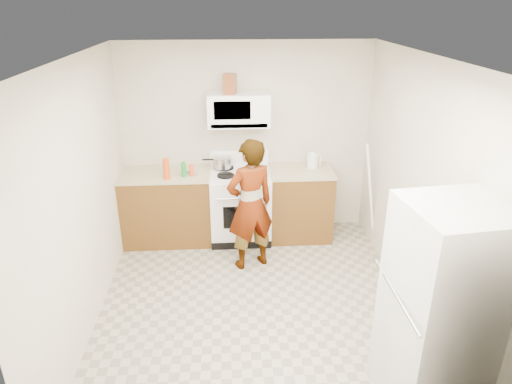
{
  "coord_description": "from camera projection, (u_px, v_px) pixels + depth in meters",
  "views": [
    {
      "loc": [
        -0.26,
        -3.93,
        2.96
      ],
      "look_at": [
        0.04,
        0.55,
        1.05
      ],
      "focal_mm": 32.0,
      "sensor_mm": 36.0,
      "label": 1
    }
  ],
  "objects": [
    {
      "name": "floor",
      "position": [
        255.0,
        304.0,
        4.78
      ],
      "size": [
        3.6,
        3.6,
        0.0
      ],
      "primitive_type": "plane",
      "color": "gray",
      "rests_on": "ground"
    },
    {
      "name": "back_wall",
      "position": [
        246.0,
        140.0,
        5.93
      ],
      "size": [
        3.2,
        0.02,
        2.5
      ],
      "primitive_type": "cube",
      "color": "beige",
      "rests_on": "floor"
    },
    {
      "name": "right_wall",
      "position": [
        420.0,
        191.0,
        4.39
      ],
      "size": [
        0.02,
        3.6,
        2.5
      ],
      "primitive_type": "cube",
      "color": "beige",
      "rests_on": "floor"
    },
    {
      "name": "cabinet_left",
      "position": [
        168.0,
        208.0,
        5.91
      ],
      "size": [
        1.12,
        0.62,
        0.9
      ],
      "primitive_type": "cube",
      "color": "brown",
      "rests_on": "floor"
    },
    {
      "name": "counter_left",
      "position": [
        165.0,
        174.0,
        5.72
      ],
      "size": [
        1.14,
        0.64,
        0.03
      ],
      "primitive_type": "cube",
      "color": "tan",
      "rests_on": "cabinet_left"
    },
    {
      "name": "cabinet_right",
      "position": [
        299.0,
        204.0,
        6.01
      ],
      "size": [
        0.8,
        0.62,
        0.9
      ],
      "primitive_type": "cube",
      "color": "brown",
      "rests_on": "floor"
    },
    {
      "name": "counter_right",
      "position": [
        301.0,
        171.0,
        5.83
      ],
      "size": [
        0.82,
        0.64,
        0.03
      ],
      "primitive_type": "cube",
      "color": "tan",
      "rests_on": "cabinet_right"
    },
    {
      "name": "gas_range",
      "position": [
        240.0,
        204.0,
        5.94
      ],
      "size": [
        0.76,
        0.65,
        1.13
      ],
      "color": "white",
      "rests_on": "floor"
    },
    {
      "name": "microwave",
      "position": [
        239.0,
        109.0,
        5.58
      ],
      "size": [
        0.76,
        0.38,
        0.4
      ],
      "primitive_type": "cube",
      "color": "white",
      "rests_on": "back_wall"
    },
    {
      "name": "person",
      "position": [
        250.0,
        205.0,
        5.19
      ],
      "size": [
        0.67,
        0.57,
        1.57
      ],
      "primitive_type": "imported",
      "rotation": [
        0.0,
        0.0,
        3.54
      ],
      "color": "tan",
      "rests_on": "floor"
    },
    {
      "name": "fridge",
      "position": [
        442.0,
        311.0,
        3.33
      ],
      "size": [
        0.77,
        0.77,
        1.7
      ],
      "primitive_type": "cube",
      "rotation": [
        0.0,
        0.0,
        0.11
      ],
      "color": "#BCBCB7",
      "rests_on": "floor"
    },
    {
      "name": "kettle",
      "position": [
        313.0,
        161.0,
        5.88
      ],
      "size": [
        0.19,
        0.19,
        0.18
      ],
      "primitive_type": "cylinder",
      "rotation": [
        0.0,
        0.0,
        0.35
      ],
      "color": "silver",
      "rests_on": "counter_right"
    },
    {
      "name": "jug",
      "position": [
        230.0,
        84.0,
        5.4
      ],
      "size": [
        0.17,
        0.17,
        0.24
      ],
      "primitive_type": "cube",
      "rotation": [
        0.0,
        0.0,
        -0.24
      ],
      "color": "brown",
      "rests_on": "microwave"
    },
    {
      "name": "saucepan",
      "position": [
        222.0,
        162.0,
        5.83
      ],
      "size": [
        0.29,
        0.29,
        0.13
      ],
      "primitive_type": "cylinder",
      "rotation": [
        0.0,
        0.0,
        0.29
      ],
      "color": "#B4B4B9",
      "rests_on": "gas_range"
    },
    {
      "name": "tray",
      "position": [
        258.0,
        173.0,
        5.65
      ],
      "size": [
        0.25,
        0.16,
        0.05
      ],
      "primitive_type": "cube",
      "rotation": [
        0.0,
        0.0,
        0.01
      ],
      "color": "white",
      "rests_on": "gas_range"
    },
    {
      "name": "bottle_spray",
      "position": [
        166.0,
        169.0,
        5.48
      ],
      "size": [
        0.1,
        0.1,
        0.26
      ],
      "primitive_type": "cylinder",
      "rotation": [
        0.0,
        0.0,
        -0.3
      ],
      "color": "#E24411",
      "rests_on": "counter_left"
    },
    {
      "name": "bottle_hot_sauce",
      "position": [
        192.0,
        170.0,
        5.59
      ],
      "size": [
        0.05,
        0.05,
        0.15
      ],
      "primitive_type": "cylinder",
      "rotation": [
        0.0,
        0.0,
        -0.03
      ],
      "color": "#E44219",
      "rests_on": "counter_left"
    },
    {
      "name": "bottle_green_cap",
      "position": [
        184.0,
        169.0,
        5.57
      ],
      "size": [
        0.06,
        0.06,
        0.19
      ],
      "primitive_type": "cylinder",
      "rotation": [
        0.0,
        0.0,
        0.09
      ],
      "color": "#178325",
      "rests_on": "counter_left"
    },
    {
      "name": "pot_lid",
      "position": [
        189.0,
        173.0,
        5.68
      ],
      "size": [
        0.31,
        0.31,
        0.01
      ],
      "primitive_type": "cylinder",
      "rotation": [
        0.0,
        0.0,
        -0.42
      ],
      "color": "silver",
      "rests_on": "counter_left"
    },
    {
      "name": "broom",
      "position": [
        371.0,
        195.0,
        5.67
      ],
      "size": [
        0.29,
        0.15,
        1.37
      ],
      "primitive_type": "cylinder",
      "rotation": [
        0.14,
        -0.14,
        -0.39
      ],
      "color": "white",
      "rests_on": "floor"
    }
  ]
}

